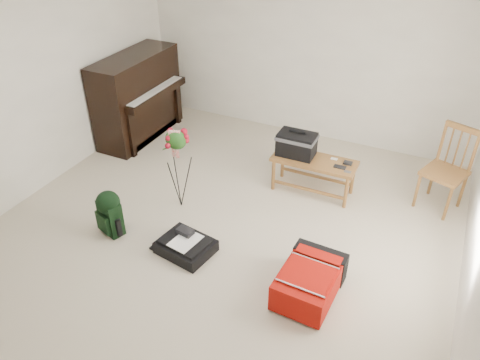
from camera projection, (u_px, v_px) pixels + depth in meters
The scene contains 11 objects.
floor at pixel (219, 234), 5.27m from camera, with size 5.00×5.50×0.01m, color beige.
ceiling at pixel (212, 3), 3.89m from camera, with size 5.00×5.50×0.01m, color white.
wall_back at pixel (307, 53), 6.65m from camera, with size 5.00×0.04×2.50m, color white.
wall_left at pixel (28, 92), 5.48m from camera, with size 0.04×5.50×2.50m, color white.
piano at pixel (138, 99), 6.93m from camera, with size 0.71×1.50×1.25m.
bench at pixel (302, 149), 5.74m from camera, with size 1.04×0.42×0.80m.
dining_chair at pixel (445, 170), 5.46m from camera, with size 0.57×0.57×1.03m.
red_suitcase at pixel (311, 277), 4.47m from camera, with size 0.54×0.77×0.32m.
black_duffel at pixel (186, 245), 4.98m from camera, with size 0.62×0.53×0.23m.
green_backpack at pixel (109, 211), 5.13m from camera, with size 0.31×0.29×0.54m.
flower_stand at pixel (178, 169), 5.44m from camera, with size 0.43×0.43×1.06m.
Camera 1 is at (1.97, -3.56, 3.41)m, focal length 35.00 mm.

